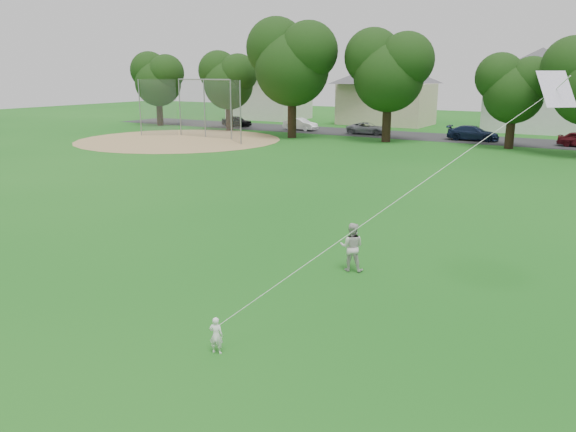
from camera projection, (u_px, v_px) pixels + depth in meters
The scene contains 10 objects.
ground at pixel (210, 319), 13.69m from camera, with size 160.00×160.00×0.00m, color #145815.
street at pixel (517, 142), 48.51m from camera, with size 90.00×7.00×0.01m, color #2D2D30.
dirt_infield at pixel (179, 140), 49.92m from camera, with size 18.00×18.00×0.02m, color #9E7F51.
toddler at pixel (216, 335), 11.93m from camera, with size 0.30×0.20×0.83m, color white.
older_boy at pixel (352, 247), 16.87m from camera, with size 0.73×0.57×1.49m, color beige.
kite at pixel (397, 201), 12.67m from camera, with size 3.26×3.86×9.77m.
baseball_backstop at pixel (200, 109), 50.79m from camera, with size 11.91×2.73×5.22m.
tree_row at pixel (552, 66), 40.79m from camera, with size 82.89×9.17×11.01m.
parked_cars at pixel (424, 131), 51.48m from camera, with size 44.15×2.38×1.29m.
house_row at pixel (535, 81), 55.77m from camera, with size 76.63×14.24×10.43m.
Camera 1 is at (8.17, -9.83, 5.85)m, focal length 35.00 mm.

